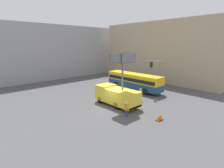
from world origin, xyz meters
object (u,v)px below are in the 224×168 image
object	(u,v)px
utility_truck	(117,94)
city_bus	(134,80)
traffic_cone_mid_road	(159,118)
traffic_cone_near_truck	(161,117)
traffic_light_pole	(156,71)
road_worker_directing	(140,95)
road_worker_near_truck	(126,109)

from	to	relation	value
utility_truck	city_bus	distance (m)	8.91
traffic_cone_mid_road	traffic_cone_near_truck	bearing A→B (deg)	0.45
traffic_light_pole	road_worker_directing	bearing A→B (deg)	-171.62
road_worker_near_truck	traffic_cone_near_truck	xyz separation A→B (m)	(2.16, -3.21, -0.59)
city_bus	traffic_cone_mid_road	xyz separation A→B (m)	(-8.17, -10.51, -1.49)
utility_truck	traffic_light_pole	distance (m)	9.14
road_worker_near_truck	utility_truck	bearing A→B (deg)	-168.77
traffic_light_pole	road_worker_near_truck	distance (m)	11.60
utility_truck	road_worker_directing	bearing A→B (deg)	-14.77
road_worker_directing	traffic_cone_near_truck	size ratio (longest dim) A/B	2.84
utility_truck	traffic_cone_mid_road	distance (m)	6.83
utility_truck	road_worker_near_truck	world-z (taller)	utility_truck
utility_truck	city_bus	bearing A→B (deg)	25.25
traffic_light_pole	road_worker_directing	world-z (taller)	traffic_light_pole
road_worker_directing	utility_truck	bearing A→B (deg)	-152.82
road_worker_directing	traffic_cone_mid_road	xyz separation A→B (m)	(-3.97, -5.69, -0.65)
city_bus	traffic_cone_mid_road	world-z (taller)	city_bus
traffic_cone_near_truck	traffic_light_pole	bearing A→B (deg)	36.84
utility_truck	road_worker_near_truck	bearing A→B (deg)	-118.63
city_bus	traffic_light_pole	size ratio (longest dim) A/B	1.88
road_worker_near_truck	road_worker_directing	bearing A→B (deg)	153.11
traffic_cone_near_truck	utility_truck	bearing A→B (deg)	92.17
utility_truck	traffic_cone_near_truck	distance (m)	6.83
city_bus	traffic_light_pole	distance (m)	4.68
city_bus	road_worker_near_truck	xyz separation A→B (m)	(-9.97, -7.29, -0.89)
utility_truck	road_worker_directing	world-z (taller)	utility_truck
utility_truck	road_worker_near_truck	distance (m)	4.04
traffic_cone_near_truck	traffic_cone_mid_road	size ratio (longest dim) A/B	1.03
road_worker_directing	traffic_light_pole	bearing A→B (deg)	50.33
traffic_light_pole	road_worker_directing	xyz separation A→B (m)	(-4.96, -0.73, -2.98)
traffic_light_pole	road_worker_directing	size ratio (longest dim) A/B	3.08
city_bus	road_worker_directing	world-z (taller)	city_bus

